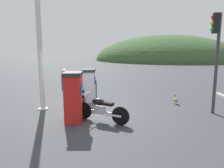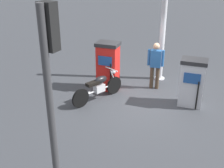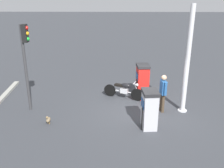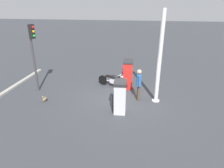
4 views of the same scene
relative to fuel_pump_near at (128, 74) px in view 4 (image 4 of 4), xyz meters
The scene contains 9 objects.
ground_plane 1.68m from the fuel_pump_near, 83.43° to the left, with size 120.00×120.00×0.00m, color #383A3F.
fuel_pump_near is the anchor object (origin of this frame).
fuel_pump_far 2.86m from the fuel_pump_near, 90.00° to the left, with size 0.63×0.82×1.52m.
motorcycle_near_pump 0.98m from the fuel_pump_near, ahead, with size 1.90×0.93×0.94m.
attendant_person 1.64m from the fuel_pump_near, 116.71° to the left, with size 0.26×0.58×1.66m.
wandering_duck 4.80m from the fuel_pump_near, 34.41° to the left, with size 0.17×0.40×0.40m.
roadside_traffic_light 5.45m from the fuel_pump_near, 15.59° to the left, with size 0.38×0.25×3.72m.
canopy_support_pole 2.54m from the fuel_pump_near, 139.70° to the left, with size 0.40×0.40×4.51m.
road_edge_kerb 6.94m from the fuel_pump_near, 11.95° to the left, with size 0.67×6.81×0.12m.
Camera 4 is at (-1.33, 9.09, 4.57)m, focal length 30.46 mm.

